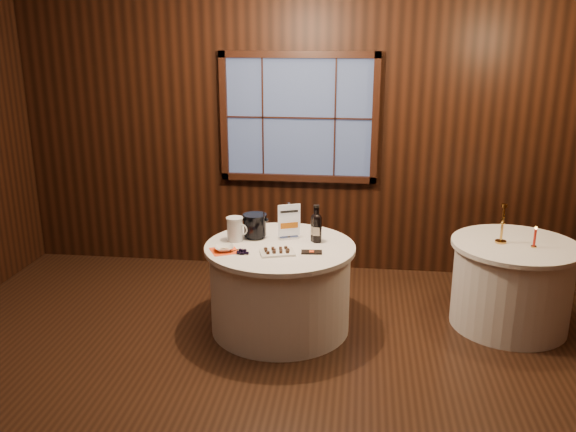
# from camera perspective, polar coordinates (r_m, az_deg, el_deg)

# --- Properties ---
(ground) EXTENTS (6.00, 6.00, 0.00)m
(ground) POSITION_cam_1_polar(r_m,az_deg,el_deg) (4.62, -2.45, -16.01)
(ground) COLOR black
(ground) RESTS_ON ground
(back_wall) EXTENTS (6.00, 0.10, 3.00)m
(back_wall) POSITION_cam_1_polar(r_m,az_deg,el_deg) (6.41, 1.03, 8.27)
(back_wall) COLOR black
(back_wall) RESTS_ON ground
(main_table) EXTENTS (1.28, 1.28, 0.77)m
(main_table) POSITION_cam_1_polar(r_m,az_deg,el_deg) (5.31, -0.74, -6.64)
(main_table) COLOR silver
(main_table) RESTS_ON ground
(side_table) EXTENTS (1.08, 1.08, 0.77)m
(side_table) POSITION_cam_1_polar(r_m,az_deg,el_deg) (5.70, 20.17, -6.02)
(side_table) COLOR silver
(side_table) RESTS_ON ground
(sign_stand) EXTENTS (0.19, 0.15, 0.32)m
(sign_stand) POSITION_cam_1_polar(r_m,az_deg,el_deg) (5.30, 0.06, -0.98)
(sign_stand) COLOR silver
(sign_stand) RESTS_ON main_table
(port_bottle_left) EXTENTS (0.08, 0.08, 0.32)m
(port_bottle_left) POSITION_cam_1_polar(r_m,az_deg,el_deg) (5.23, 2.56, -0.89)
(port_bottle_left) COLOR black
(port_bottle_left) RESTS_ON main_table
(port_bottle_right) EXTENTS (0.08, 0.08, 0.33)m
(port_bottle_right) POSITION_cam_1_polar(r_m,az_deg,el_deg) (5.20, 2.74, -0.95)
(port_bottle_right) COLOR black
(port_bottle_right) RESTS_ON main_table
(ice_bucket) EXTENTS (0.21, 0.21, 0.21)m
(ice_bucket) POSITION_cam_1_polar(r_m,az_deg,el_deg) (5.32, -3.11, -0.89)
(ice_bucket) COLOR black
(ice_bucket) RESTS_ON main_table
(chocolate_plate) EXTENTS (0.32, 0.26, 0.04)m
(chocolate_plate) POSITION_cam_1_polar(r_m,az_deg,el_deg) (4.97, -1.02, -3.35)
(chocolate_plate) COLOR white
(chocolate_plate) RESTS_ON main_table
(chocolate_box) EXTENTS (0.17, 0.10, 0.01)m
(chocolate_box) POSITION_cam_1_polar(r_m,az_deg,el_deg) (4.99, 2.22, -3.40)
(chocolate_box) COLOR black
(chocolate_box) RESTS_ON main_table
(grape_bunch) EXTENTS (0.17, 0.08, 0.04)m
(grape_bunch) POSITION_cam_1_polar(r_m,az_deg,el_deg) (4.98, -4.27, -3.32)
(grape_bunch) COLOR black
(grape_bunch) RESTS_ON main_table
(glass_pitcher) EXTENTS (0.19, 0.15, 0.21)m
(glass_pitcher) POSITION_cam_1_polar(r_m,az_deg,el_deg) (5.26, -4.98, -1.21)
(glass_pitcher) COLOR silver
(glass_pitcher) RESTS_ON main_table
(orange_napkin) EXTENTS (0.29, 0.29, 0.00)m
(orange_napkin) POSITION_cam_1_polar(r_m,az_deg,el_deg) (5.06, -5.98, -3.25)
(orange_napkin) COLOR #FF4615
(orange_napkin) RESTS_ON main_table
(cracker_bowl) EXTENTS (0.20, 0.20, 0.04)m
(cracker_bowl) POSITION_cam_1_polar(r_m,az_deg,el_deg) (5.05, -5.99, -3.02)
(cracker_bowl) COLOR white
(cracker_bowl) RESTS_ON orange_napkin
(brass_candlestick) EXTENTS (0.10, 0.10, 0.34)m
(brass_candlestick) POSITION_cam_1_polar(r_m,az_deg,el_deg) (5.50, 19.39, -1.14)
(brass_candlestick) COLOR #BC8A3A
(brass_candlestick) RESTS_ON side_table
(red_candle) EXTENTS (0.05, 0.05, 0.18)m
(red_candle) POSITION_cam_1_polar(r_m,az_deg,el_deg) (5.50, 22.08, -2.02)
(red_candle) COLOR #BC8A3A
(red_candle) RESTS_ON side_table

